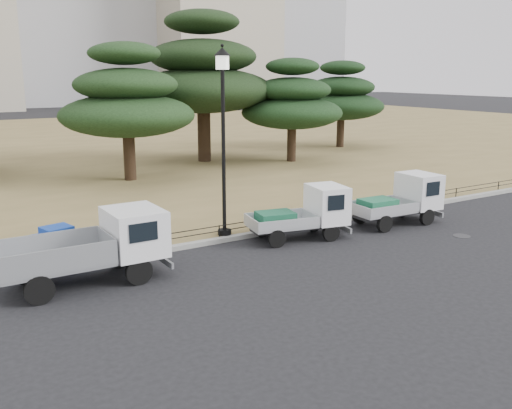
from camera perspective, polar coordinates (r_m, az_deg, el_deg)
ground at (r=17.71m, az=3.43°, el=-5.35°), size 220.00×220.00×0.00m
lawn at (r=45.68m, az=-19.36°, el=5.43°), size 120.00×56.00×0.15m
curb at (r=19.76m, az=-0.92°, el=-3.11°), size 120.00×0.25×0.16m
truck_large at (r=15.98m, az=-15.95°, el=-3.92°), size 4.37×1.77×1.91m
truck_kei_front at (r=19.58m, az=4.94°, el=-0.86°), size 3.58×2.03×1.79m
truck_kei_rear at (r=22.13m, az=14.31°, el=0.48°), size 3.58×1.68×1.84m
street_lamp at (r=18.92m, az=-3.32°, el=9.32°), size 0.56×0.56×6.22m
pipe_fence at (r=19.79m, az=-1.15°, el=-2.01°), size 38.00×0.04×0.40m
tarp_pile at (r=17.59m, az=-20.26°, el=-4.24°), size 1.93×1.59×1.13m
manhole at (r=21.23m, az=19.88°, el=-2.97°), size 0.60×0.60×0.01m
pine_center_left at (r=29.86m, az=-12.80°, el=10.02°), size 6.82×6.82×6.93m
pine_center_right at (r=35.61m, az=-5.33°, el=12.76°), size 8.56×8.56×9.09m
pine_east_near at (r=35.56m, az=3.63°, el=10.16°), size 6.24×6.24×6.30m
pine_east_far at (r=42.96m, az=8.55°, el=10.53°), size 6.25×6.25×6.28m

